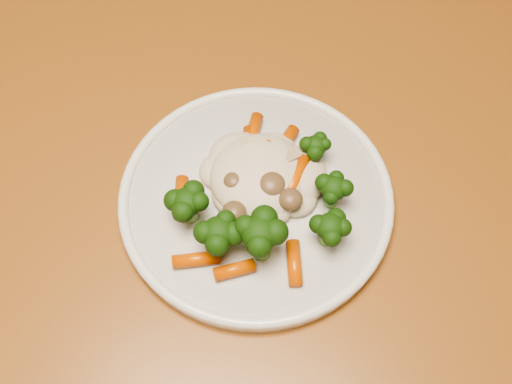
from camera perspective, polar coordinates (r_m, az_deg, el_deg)
dining_table at (r=0.67m, az=-5.33°, el=-6.63°), size 1.40×1.07×0.75m
plate at (r=0.59m, az=0.00°, el=-0.67°), size 0.25×0.25×0.01m
meal at (r=0.56m, az=0.45°, el=-0.17°), size 0.17×0.17×0.05m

